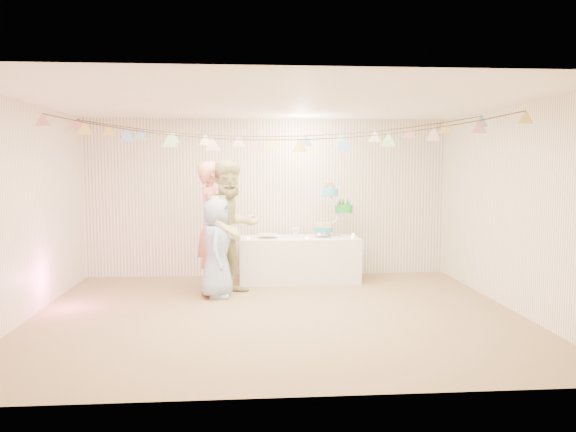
{
  "coord_description": "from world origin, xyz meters",
  "views": [
    {
      "loc": [
        -0.4,
        -6.81,
        1.86
      ],
      "look_at": [
        0.2,
        0.8,
        1.15
      ],
      "focal_mm": 35.0,
      "sensor_mm": 36.0,
      "label": 1
    }
  ],
  "objects": [
    {
      "name": "cake_stand",
      "position": [
        1.02,
        2.01,
        1.15
      ],
      "size": [
        0.72,
        0.42,
        0.8
      ],
      "primitive_type": null,
      "color": "silver",
      "rests_on": "table"
    },
    {
      "name": "left_wall",
      "position": [
        -3.0,
        0.0,
        1.3
      ],
      "size": [
        5.0,
        5.0,
        0.0
      ],
      "primitive_type": "plane",
      "color": "white",
      "rests_on": "ground"
    },
    {
      "name": "cake_middle",
      "position": [
        1.2,
        2.1,
        1.11
      ],
      "size": [
        0.27,
        0.27,
        0.22
      ],
      "primitive_type": null,
      "color": "green",
      "rests_on": "cake_stand"
    },
    {
      "name": "tealight_3",
      "position": [
        0.82,
        2.18,
        0.72
      ],
      "size": [
        0.04,
        0.04,
        0.03
      ],
      "primitive_type": "cylinder",
      "color": "#FFD88C",
      "rests_on": "table"
    },
    {
      "name": "tealight_5",
      "position": [
        1.37,
        2.11,
        0.72
      ],
      "size": [
        0.04,
        0.04,
        0.03
      ],
      "primitive_type": "cylinder",
      "color": "#FFD88C",
      "rests_on": "table"
    },
    {
      "name": "tealight_0",
      "position": [
        -0.33,
        1.81,
        0.72
      ],
      "size": [
        0.04,
        0.04,
        0.03
      ],
      "primitive_type": "cylinder",
      "color": "#FFD88C",
      "rests_on": "table"
    },
    {
      "name": "cake_bottom",
      "position": [
        0.87,
        1.95,
        0.84
      ],
      "size": [
        0.31,
        0.31,
        0.15
      ],
      "primitive_type": null,
      "color": "teal",
      "rests_on": "cake_stand"
    },
    {
      "name": "floor",
      "position": [
        0.0,
        0.0,
        0.0
      ],
      "size": [
        6.0,
        6.0,
        0.0
      ],
      "primitive_type": "plane",
      "color": "olive",
      "rests_on": "ground"
    },
    {
      "name": "tealight_1",
      "position": [
        0.12,
        2.14,
        0.72
      ],
      "size": [
        0.04,
        0.04,
        0.03
      ],
      "primitive_type": "cylinder",
      "color": "#FFD88C",
      "rests_on": "table"
    },
    {
      "name": "ceiling",
      "position": [
        0.0,
        0.0,
        2.6
      ],
      "size": [
        6.0,
        6.0,
        0.0
      ],
      "primitive_type": "plane",
      "color": "white",
      "rests_on": "ground"
    },
    {
      "name": "tealight_4",
      "position": [
        1.29,
        1.78,
        0.72
      ],
      "size": [
        0.04,
        0.04,
        0.03
      ],
      "primitive_type": "cylinder",
      "color": "#FFD88C",
      "rests_on": "table"
    },
    {
      "name": "front_wall",
      "position": [
        0.0,
        -2.5,
        1.3
      ],
      "size": [
        6.0,
        6.0,
        0.0
      ],
      "primitive_type": "plane",
      "color": "white",
      "rests_on": "ground"
    },
    {
      "name": "tealight_2",
      "position": [
        0.57,
        1.74,
        0.72
      ],
      "size": [
        0.04,
        0.04,
        0.03
      ],
      "primitive_type": "cylinder",
      "color": "#FFD88C",
      "rests_on": "table"
    },
    {
      "name": "person_adult_a",
      "position": [
        -0.86,
        1.5,
        0.95
      ],
      "size": [
        0.47,
        0.7,
        1.9
      ],
      "primitive_type": "imported",
      "rotation": [
        0.0,
        0.0,
        1.59
      ],
      "color": "#DE8874",
      "rests_on": "floor"
    },
    {
      "name": "posy",
      "position": [
        0.41,
        2.01,
        0.83
      ],
      "size": [
        0.13,
        0.13,
        0.15
      ],
      "primitive_type": null,
      "color": "white",
      "rests_on": "table"
    },
    {
      "name": "cake_top_tier",
      "position": [
        0.96,
        1.98,
        1.38
      ],
      "size": [
        0.25,
        0.25,
        0.19
      ],
      "primitive_type": null,
      "color": "#48B6E4",
      "rests_on": "cake_stand"
    },
    {
      "name": "bunting_back",
      "position": [
        0.0,
        1.1,
        2.35
      ],
      "size": [
        5.6,
        1.1,
        0.4
      ],
      "primitive_type": null,
      "color": "pink",
      "rests_on": "ceiling"
    },
    {
      "name": "bunting_front",
      "position": [
        0.0,
        -0.2,
        2.32
      ],
      "size": [
        5.6,
        0.9,
        0.36
      ],
      "primitive_type": null,
      "color": "#72A5E5",
      "rests_on": "ceiling"
    },
    {
      "name": "table",
      "position": [
        0.47,
        1.96,
        0.35
      ],
      "size": [
        1.88,
        0.75,
        0.7
      ],
      "primitive_type": "cube",
      "color": "white",
      "rests_on": "floor"
    },
    {
      "name": "platter",
      "position": [
        -0.03,
        1.91,
        0.76
      ],
      "size": [
        0.33,
        0.33,
        0.02
      ],
      "primitive_type": "cylinder",
      "color": "white",
      "rests_on": "table"
    },
    {
      "name": "back_wall",
      "position": [
        0.0,
        2.5,
        1.3
      ],
      "size": [
        6.0,
        6.0,
        0.0
      ],
      "primitive_type": "plane",
      "color": "white",
      "rests_on": "ground"
    },
    {
      "name": "person_adult_b",
      "position": [
        -0.58,
        1.14,
        0.96
      ],
      "size": [
        1.18,
        1.14,
        1.92
      ],
      "primitive_type": "imported",
      "rotation": [
        0.0,
        0.0,
        0.65
      ],
      "color": "tan",
      "rests_on": "floor"
    },
    {
      "name": "person_child",
      "position": [
        -0.78,
        0.97,
        0.69
      ],
      "size": [
        0.48,
        0.7,
        1.39
      ],
      "primitive_type": "imported",
      "rotation": [
        0.0,
        0.0,
        1.52
      ],
      "color": "#8EA9CA",
      "rests_on": "floor"
    },
    {
      "name": "right_wall",
      "position": [
        3.0,
        0.0,
        1.3
      ],
      "size": [
        5.0,
        5.0,
        0.0
      ],
      "primitive_type": "plane",
      "color": "white",
      "rests_on": "ground"
    }
  ]
}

